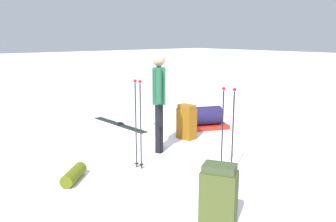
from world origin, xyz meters
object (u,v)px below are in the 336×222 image
Objects in this scene: skier_standing at (159,97)px; ski_poles_planted_far at (228,127)px; ski_poles_planted_near at (138,120)px; sleeping_mat_rolled at (74,175)px; gear_sled at (205,119)px; ski_pair_near at (119,124)px; thermos_bottle at (153,119)px; backpack_large_dark at (219,196)px; backpack_bright at (187,122)px.

ski_poles_planted_far is (1.49, 0.06, -0.24)m from skier_standing.
sleeping_mat_rolled is (-0.18, -0.98, -0.66)m from ski_poles_planted_near.
ski_poles_planted_near is at bearing -67.78° from gear_sled.
ski_pair_near is at bearing 136.65° from sleeping_mat_rolled.
thermos_bottle is (-3.01, 0.96, -0.58)m from ski_poles_planted_far.
sleeping_mat_rolled is at bearing -76.52° from gear_sled.
ski_poles_planted_far is 4.94× the size of thermos_bottle.
thermos_bottle reaches higher than sleeping_mat_rolled.
ski_pair_near is 1.46× the size of ski_poles_planted_far.
gear_sled is at bearing 40.75° from ski_pair_near.
ski_poles_planted_far is (3.50, -0.36, 0.70)m from ski_pair_near.
backpack_large_dark is 1.96m from ski_poles_planted_near.
skier_standing is at bearing -177.78° from ski_poles_planted_far.
sleeping_mat_rolled is (0.52, -2.61, -0.24)m from backpack_bright.
ski_poles_planted_far is 3.21m from thermos_bottle.
ski_poles_planted_near reaches higher than sleeping_mat_rolled.
backpack_large_dark reaches higher than thermos_bottle.
skier_standing reaches higher than gear_sled.
sleeping_mat_rolled is at bearing -78.80° from backpack_bright.
ski_poles_planted_near is at bearing 170.84° from backpack_large_dark.
ski_poles_planted_far is (1.03, 0.82, -0.04)m from ski_poles_planted_near.
ski_poles_planted_near reaches higher than thermos_bottle.
ski_poles_planted_near is (2.47, -1.18, 0.74)m from ski_pair_near.
ski_pair_near is 1.38× the size of ski_poles_planted_near.
ski_poles_planted_far is (-0.86, 1.12, 0.38)m from backpack_large_dark.
ski_pair_near is 2.75× the size of backpack_large_dark.
ski_poles_planted_near is (0.46, -0.76, -0.20)m from skier_standing.
ski_pair_near is (-2.00, 0.42, -0.94)m from skier_standing.
ski_poles_planted_near is (0.69, -1.63, 0.42)m from backpack_bright.
backpack_large_dark is at bearing -9.16° from ski_poles_planted_near.
ski_poles_planted_near is at bearing -141.58° from ski_poles_planted_far.
backpack_large_dark is 3.23m from backpack_bright.
backpack_bright is 0.88m from gear_sled.
backpack_bright reaches higher than thermos_bottle.
thermos_bottle is (-0.98, -0.67, -0.09)m from gear_sled.
ski_poles_planted_near is 1.23× the size of gear_sled.
gear_sled reaches higher than sleeping_mat_rolled.
skier_standing reaches higher than backpack_bright.
backpack_bright is (-0.23, 0.87, -0.62)m from skier_standing.
backpack_large_dark is 2.62× the size of thermos_bottle.
backpack_large_dark is 0.53× the size of ski_poles_planted_far.
sleeping_mat_rolled is 2.12× the size of thermos_bottle.
skier_standing is 1.54× the size of gear_sled.
ski_poles_planted_near is 2.47× the size of sleeping_mat_rolled.
backpack_bright is 2.61× the size of thermos_bottle.
thermos_bottle is (-1.98, 1.78, -0.62)m from ski_poles_planted_near.
backpack_large_dark is 1.24× the size of sleeping_mat_rolled.
gear_sled is at bearing 34.23° from thermos_bottle.
thermos_bottle is at bearing -145.77° from gear_sled.
thermos_bottle is at bearing 138.10° from ski_poles_planted_near.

